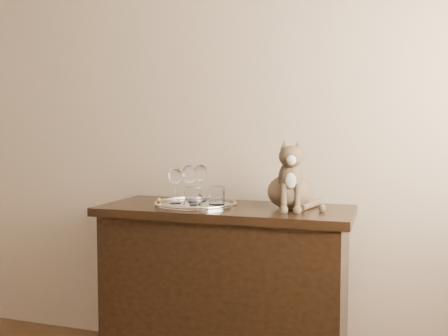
# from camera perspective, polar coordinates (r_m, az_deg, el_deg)

# --- Properties ---
(wall_back) EXTENTS (4.00, 0.10, 2.70)m
(wall_back) POSITION_cam_1_polar(r_m,az_deg,el_deg) (2.89, -9.38, 6.91)
(wall_back) COLOR #C3AF92
(wall_back) RESTS_ON ground
(sideboard) EXTENTS (1.20, 0.50, 0.85)m
(sideboard) POSITION_cam_1_polar(r_m,az_deg,el_deg) (2.49, 0.15, -14.14)
(sideboard) COLOR black
(sideboard) RESTS_ON ground
(tray) EXTENTS (0.40, 0.40, 0.01)m
(tray) POSITION_cam_1_polar(r_m,az_deg,el_deg) (2.43, -3.24, -4.20)
(tray) COLOR silver
(tray) RESTS_ON sideboard
(wine_glass_a) EXTENTS (0.07, 0.07, 0.19)m
(wine_glass_a) POSITION_cam_1_polar(r_m,az_deg,el_deg) (2.50, -3.99, -1.74)
(wine_glass_a) COLOR white
(wine_glass_a) RESTS_ON tray
(wine_glass_b) EXTENTS (0.07, 0.07, 0.19)m
(wine_glass_b) POSITION_cam_1_polar(r_m,az_deg,el_deg) (2.51, -2.70, -1.71)
(wine_glass_b) COLOR white
(wine_glass_b) RESTS_ON tray
(wine_glass_c) EXTENTS (0.07, 0.07, 0.18)m
(wine_glass_c) POSITION_cam_1_polar(r_m,az_deg,el_deg) (2.45, -5.58, -1.95)
(wine_glass_c) COLOR white
(wine_glass_c) RESTS_ON tray
(wine_glass_d) EXTENTS (0.07, 0.07, 0.19)m
(wine_glass_d) POSITION_cam_1_polar(r_m,az_deg,el_deg) (2.41, -3.94, -1.92)
(wine_glass_d) COLOR white
(wine_glass_d) RESTS_ON tray
(tumbler_b) EXTENTS (0.08, 0.08, 0.09)m
(tumbler_b) POSITION_cam_1_polar(r_m,az_deg,el_deg) (2.31, -3.52, -3.37)
(tumbler_b) COLOR silver
(tumbler_b) RESTS_ON tray
(tumbler_c) EXTENTS (0.08, 0.08, 0.09)m
(tumbler_c) POSITION_cam_1_polar(r_m,az_deg,el_deg) (2.39, -0.84, -3.17)
(tumbler_c) COLOR silver
(tumbler_c) RESTS_ON tray
(cat) EXTENTS (0.37, 0.36, 0.32)m
(cat) POSITION_cam_1_polar(r_m,az_deg,el_deg) (2.33, 7.54, -0.73)
(cat) COLOR brown
(cat) RESTS_ON sideboard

